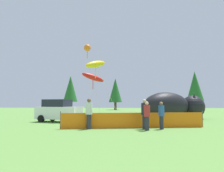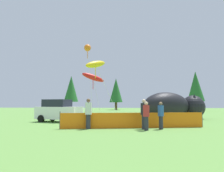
% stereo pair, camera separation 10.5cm
% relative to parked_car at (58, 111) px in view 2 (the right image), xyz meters
% --- Properties ---
extents(ground_plane, '(120.00, 120.00, 0.00)m').
position_rel_parked_car_xyz_m(ground_plane, '(4.96, -0.98, -0.96)').
color(ground_plane, '#609342').
extents(parked_car, '(4.25, 2.63, 1.95)m').
position_rel_parked_car_xyz_m(parked_car, '(0.00, 0.00, 0.00)').
color(parked_car, white).
rests_on(parked_car, ground).
extents(folding_chair, '(0.65, 0.65, 0.86)m').
position_rel_parked_car_xyz_m(folding_chair, '(6.69, -1.86, -0.45)').
color(folding_chair, '#1959A5').
rests_on(folding_chair, ground).
extents(inflatable_cat, '(7.05, 5.06, 2.72)m').
position_rel_parked_car_xyz_m(inflatable_cat, '(10.52, 4.13, 0.30)').
color(inflatable_cat, black).
rests_on(inflatable_cat, ground).
extents(safety_fence, '(9.27, 1.98, 1.10)m').
position_rel_parked_car_xyz_m(safety_fence, '(6.51, -4.14, -0.46)').
color(safety_fence, orange).
rests_on(safety_fence, ground).
extents(spectator_in_blue_shirt, '(0.41, 0.41, 1.87)m').
position_rel_parked_car_xyz_m(spectator_in_blue_shirt, '(7.17, -4.65, 0.06)').
color(spectator_in_blue_shirt, '#2D2D38').
rests_on(spectator_in_blue_shirt, ground).
extents(spectator_in_yellow_shirt, '(0.37, 0.37, 1.70)m').
position_rel_parked_car_xyz_m(spectator_in_yellow_shirt, '(8.21, -4.61, -0.03)').
color(spectator_in_yellow_shirt, '#2D2D38').
rests_on(spectator_in_yellow_shirt, ground).
extents(spectator_in_white_shirt, '(0.42, 0.42, 1.91)m').
position_rel_parked_car_xyz_m(spectator_in_white_shirt, '(3.69, -4.95, 0.08)').
color(spectator_in_white_shirt, '#2D2D38').
rests_on(spectator_in_white_shirt, ground).
extents(spectator_in_grey_shirt, '(0.37, 0.37, 1.72)m').
position_rel_parked_car_xyz_m(spectator_in_grey_shirt, '(7.27, -5.31, -0.02)').
color(spectator_in_grey_shirt, '#2D2D38').
rests_on(spectator_in_grey_shirt, ground).
extents(kite_orange_flower, '(1.03, 1.10, 8.67)m').
position_rel_parked_car_xyz_m(kite_orange_flower, '(1.05, 6.78, 7.26)').
color(kite_orange_flower, silver).
rests_on(kite_orange_flower, ground).
extents(kite_yellow_hero, '(3.18, 3.19, 5.81)m').
position_rel_parked_car_xyz_m(kite_yellow_hero, '(3.07, 0.97, 4.21)').
color(kite_yellow_hero, silver).
rests_on(kite_yellow_hero, ground).
extents(kite_red_lizard, '(2.67, 1.64, 5.16)m').
position_rel_parked_car_xyz_m(kite_red_lizard, '(2.08, 5.10, 3.50)').
color(kite_red_lizard, silver).
rests_on(kite_red_lizard, ground).
extents(horizon_tree_east, '(3.66, 3.66, 8.73)m').
position_rel_parked_car_xyz_m(horizon_tree_east, '(20.23, 31.39, 4.40)').
color(horizon_tree_east, brown).
rests_on(horizon_tree_east, ground).
extents(horizon_tree_west, '(3.53, 3.53, 8.43)m').
position_rel_parked_car_xyz_m(horizon_tree_west, '(-8.96, 34.19, 4.22)').
color(horizon_tree_west, brown).
rests_on(horizon_tree_west, ground).
extents(horizon_tree_mid, '(3.30, 3.30, 7.87)m').
position_rel_parked_car_xyz_m(horizon_tree_mid, '(2.09, 35.78, 3.88)').
color(horizon_tree_mid, brown).
rests_on(horizon_tree_mid, ground).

